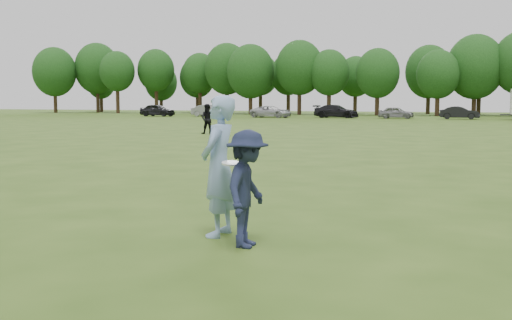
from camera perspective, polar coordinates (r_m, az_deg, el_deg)
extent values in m
plane|color=#314C15|center=(8.56, 0.10, -8.19)|extent=(200.00, 200.00, 0.00)
imported|color=#83A2CB|center=(9.04, -3.56, -0.60)|extent=(0.53, 0.79, 2.13)
imported|color=#1A203A|center=(8.37, -0.84, -2.74)|extent=(0.67, 1.10, 1.65)
imported|color=black|center=(36.21, -4.60, 3.90)|extent=(0.97, 0.80, 1.82)
imported|color=black|center=(76.75, -9.37, 4.70)|extent=(4.70, 2.27, 1.55)
imported|color=slate|center=(74.73, -4.50, 4.70)|extent=(4.47, 1.77, 1.45)
imported|color=#ADAEB2|center=(70.23, 1.46, 4.61)|extent=(5.16, 2.88, 1.36)
imported|color=black|center=(69.80, 7.65, 4.61)|extent=(5.36, 2.62, 1.50)
imported|color=gray|center=(68.16, 13.21, 4.41)|extent=(3.91, 1.65, 1.32)
imported|color=black|center=(67.80, 18.81, 4.27)|extent=(4.20, 1.59, 1.37)
cylinder|color=white|center=(8.75, -2.42, -0.31)|extent=(0.28, 0.28, 0.08)
cube|color=#333333|center=(67.42, 22.71, 4.01)|extent=(1.20, 0.15, 0.12)
cylinder|color=#332114|center=(102.15, -18.56, 5.31)|extent=(0.56, 0.56, 3.63)
ellipsoid|color=#173A13|center=(102.25, -18.65, 7.96)|extent=(6.88, 6.88, 7.91)
cylinder|color=#332114|center=(102.42, -14.83, 5.55)|extent=(0.56, 0.56, 4.13)
ellipsoid|color=#173A13|center=(102.55, -14.90, 8.43)|extent=(7.25, 7.25, 8.34)
cylinder|color=#332114|center=(95.99, -13.03, 5.61)|extent=(0.56, 0.56, 4.18)
ellipsoid|color=#173A13|center=(96.10, -13.09, 8.23)|extent=(5.42, 5.42, 6.23)
cylinder|color=#332114|center=(96.43, -9.46, 5.70)|extent=(0.56, 0.56, 4.26)
ellipsoid|color=#173A13|center=(96.55, -9.51, 8.43)|extent=(5.79, 5.79, 6.66)
cylinder|color=#332114|center=(94.67, -5.34, 5.65)|extent=(0.56, 0.56, 3.91)
ellipsoid|color=#173A13|center=(94.76, -5.37, 8.24)|extent=(5.47, 5.47, 6.29)
cylinder|color=#332114|center=(90.90, -2.78, 5.64)|extent=(0.56, 0.56, 3.83)
ellipsoid|color=#173A13|center=(91.02, -2.79, 8.66)|extent=(6.75, 6.75, 7.76)
cylinder|color=#332114|center=(86.34, -0.53, 5.45)|extent=(0.56, 0.56, 3.25)
ellipsoid|color=#173A13|center=(86.43, -0.53, 8.44)|extent=(6.76, 6.76, 7.78)
cylinder|color=#332114|center=(84.50, 4.15, 5.59)|extent=(0.56, 0.56, 3.71)
ellipsoid|color=#173A13|center=(84.61, 4.17, 8.77)|extent=(6.68, 6.68, 7.68)
cylinder|color=#332114|center=(83.05, 6.96, 5.47)|extent=(0.56, 0.56, 3.46)
ellipsoid|color=#173A13|center=(83.13, 6.99, 8.27)|extent=(5.49, 5.49, 6.31)
cylinder|color=#332114|center=(81.68, 11.46, 5.28)|extent=(0.56, 0.56, 3.14)
ellipsoid|color=#173A13|center=(81.75, 11.51, 8.11)|extent=(5.78, 5.78, 6.64)
cylinder|color=#332114|center=(80.63, 16.87, 5.10)|extent=(0.56, 0.56, 3.01)
ellipsoid|color=#173A13|center=(80.70, 16.95, 7.82)|extent=(5.46, 5.46, 6.28)
cylinder|color=#332114|center=(82.89, 20.04, 5.09)|extent=(0.56, 0.56, 3.23)
ellipsoid|color=#173A13|center=(83.00, 20.15, 8.34)|extent=(7.29, 7.29, 8.38)
cylinder|color=#332114|center=(108.13, -14.50, 5.26)|extent=(0.56, 0.56, 2.97)
ellipsoid|color=#173A13|center=(108.17, -14.55, 7.13)|extent=(4.85, 4.85, 5.58)
cylinder|color=#332114|center=(103.23, -9.01, 5.28)|extent=(0.56, 0.56, 2.73)
ellipsoid|color=#173A13|center=(103.27, -9.04, 7.33)|extent=(5.45, 5.45, 6.27)
cylinder|color=#332114|center=(98.35, -5.59, 5.46)|extent=(0.56, 0.56, 3.25)
ellipsoid|color=#173A13|center=(98.41, -5.62, 7.82)|extent=(5.68, 5.68, 6.53)
cylinder|color=#332114|center=(97.35, 0.43, 5.59)|extent=(0.56, 0.56, 3.62)
ellipsoid|color=#173A13|center=(97.43, 0.43, 8.11)|extent=(5.80, 5.80, 6.67)
cylinder|color=#332114|center=(93.22, 3.09, 5.58)|extent=(0.56, 0.56, 3.61)
ellipsoid|color=#173A13|center=(93.30, 3.11, 8.14)|extent=(5.58, 5.58, 6.42)
cylinder|color=#332114|center=(91.29, 9.42, 5.40)|extent=(0.56, 0.56, 3.29)
ellipsoid|color=#173A13|center=(91.36, 9.46, 7.85)|extent=(5.30, 5.30, 6.09)
cylinder|color=#332114|center=(91.43, 16.06, 5.26)|extent=(0.56, 0.56, 3.28)
ellipsoid|color=#173A13|center=(91.52, 16.14, 8.09)|extent=(6.78, 6.78, 7.79)
cylinder|color=#332114|center=(89.67, 20.44, 5.06)|extent=(0.56, 0.56, 3.11)
ellipsoid|color=#173A13|center=(89.73, 20.53, 7.50)|extent=(5.34, 5.34, 6.14)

